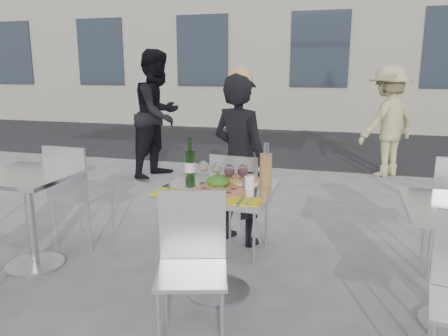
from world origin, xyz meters
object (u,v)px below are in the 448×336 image
(pizza_near, at_px, (218,191))
(pizza_far, at_px, (239,179))
(chair_far, at_px, (238,196))
(napkin_left, at_px, (168,192))
(sugar_shaker, at_px, (249,181))
(side_chair_lfar, at_px, (75,187))
(woman_diner, at_px, (239,160))
(carafe, at_px, (266,169))
(pedestrian_b, at_px, (388,122))
(wineglass_red_b, at_px, (243,172))
(chair_near, at_px, (192,254))
(wineglass_white_b, at_px, (217,169))
(wine_bottle, at_px, (190,164))
(napkin_right, at_px, (244,201))
(salad_plate, at_px, (218,182))
(side_table_left, at_px, (29,200))
(wineglass_red_a, at_px, (229,172))
(pedestrian_a, at_px, (158,114))
(main_table, at_px, (218,218))
(wineglass_white_a, at_px, (204,168))

(pizza_near, relative_size, pizza_far, 1.11)
(chair_far, bearing_deg, napkin_left, 79.38)
(sugar_shaker, bearing_deg, side_chair_lfar, 165.57)
(woman_diner, bearing_deg, side_chair_lfar, 45.02)
(pizza_near, height_order, carafe, carafe)
(pedestrian_b, xyz_separation_m, wineglass_red_b, (-1.17, -3.93, 0.07))
(pedestrian_b, xyz_separation_m, sugar_shaker, (-1.12, -3.94, 0.02))
(chair_near, distance_m, pizza_near, 0.47)
(wineglass_white_b, relative_size, wineglass_red_b, 1.00)
(side_chair_lfar, relative_size, carafe, 3.09)
(wine_bottle, height_order, napkin_right, wine_bottle)
(woman_diner, distance_m, pedestrian_b, 3.34)
(pizza_near, distance_m, napkin_left, 0.32)
(chair_far, distance_m, salad_plate, 0.69)
(side_table_left, height_order, napkin_right, napkin_right)
(chair_near, xyz_separation_m, carafe, (0.29, 0.62, 0.37))
(sugar_shaker, height_order, wineglass_red_a, wineglass_red_a)
(wineglass_red_b, relative_size, napkin_right, 0.79)
(wine_bottle, bearing_deg, sugar_shaker, -14.93)
(pizza_near, bearing_deg, pedestrian_b, 72.55)
(chair_near, height_order, wineglass_red_a, wineglass_red_a)
(woman_diner, xyz_separation_m, pedestrian_a, (-1.71, 2.09, 0.15))
(wine_bottle, distance_m, napkin_right, 0.64)
(chair_near, height_order, napkin_left, chair_near)
(woman_diner, height_order, salad_plate, woman_diner)
(side_chair_lfar, distance_m, wineglass_red_b, 1.65)
(main_table, bearing_deg, wine_bottle, 148.32)
(side_chair_lfar, bearing_deg, carafe, 171.50)
(wineglass_white_b, bearing_deg, chair_near, -87.07)
(pedestrian_a, xyz_separation_m, wineglass_white_a, (1.68, -2.95, -0.04))
(chair_near, bearing_deg, salad_plate, 72.49)
(pedestrian_a, distance_m, sugar_shaker, 3.62)
(wineglass_red_a, relative_size, napkin_right, 0.79)
(side_chair_lfar, xyz_separation_m, woman_diner, (1.31, 0.50, 0.21))
(wineglass_red_a, bearing_deg, wine_bottle, 156.81)
(side_chair_lfar, bearing_deg, chair_near, 148.33)
(wineglass_white_b, xyz_separation_m, wineglass_red_a, (0.10, -0.05, 0.00))
(pedestrian_a, relative_size, sugar_shaker, 16.71)
(wineglass_red_b, xyz_separation_m, napkin_left, (-0.43, -0.23, -0.11))
(pizza_far, height_order, napkin_left, pizza_far)
(napkin_right, bearing_deg, sugar_shaker, 95.81)
(napkin_left, bearing_deg, side_table_left, 170.85)
(pizza_far, bearing_deg, side_chair_lfar, 171.20)
(pizza_near, relative_size, wineglass_red_a, 2.19)
(side_chair_lfar, height_order, wineglass_red_a, wineglass_red_a)
(side_chair_lfar, xyz_separation_m, wineglass_red_a, (1.48, -0.43, 0.33))
(pizza_near, xyz_separation_m, napkin_right, (0.20, -0.13, -0.01))
(wine_bottle, relative_size, wineglass_red_a, 1.87)
(wine_bottle, bearing_deg, pedestrian_a, 118.36)
(main_table, bearing_deg, wineglass_white_a, 145.79)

